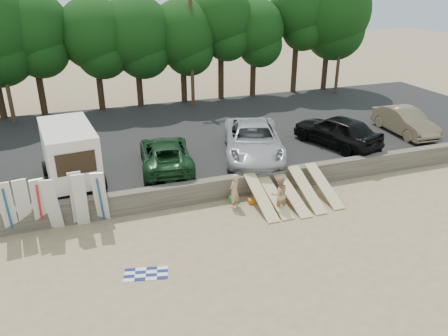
{
  "coord_description": "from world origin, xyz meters",
  "views": [
    {
      "loc": [
        -6.24,
        -13.98,
        9.38
      ],
      "look_at": [
        -0.22,
        3.0,
        1.48
      ],
      "focal_mm": 35.0,
      "sensor_mm": 36.0,
      "label": 1
    }
  ],
  "objects_px": {
    "car_4": "(405,121)",
    "cooler": "(234,199)",
    "car_3": "(337,130)",
    "box_trailer": "(70,152)",
    "car_1": "(165,154)",
    "car_2": "(253,140)",
    "beachgoer_a": "(234,191)",
    "beachgoer_b": "(279,194)"
  },
  "relations": [
    {
      "from": "car_3",
      "to": "car_4",
      "type": "height_order",
      "value": "car_3"
    },
    {
      "from": "car_2",
      "to": "beachgoer_a",
      "type": "relative_size",
      "value": 3.95
    },
    {
      "from": "car_1",
      "to": "beachgoer_b",
      "type": "relative_size",
      "value": 3.14
    },
    {
      "from": "car_1",
      "to": "beachgoer_a",
      "type": "bearing_deg",
      "value": 127.47
    },
    {
      "from": "beachgoer_a",
      "to": "car_4",
      "type": "bearing_deg",
      "value": 162.1
    },
    {
      "from": "car_2",
      "to": "beachgoer_a",
      "type": "height_order",
      "value": "car_2"
    },
    {
      "from": "box_trailer",
      "to": "beachgoer_a",
      "type": "bearing_deg",
      "value": -34.38
    },
    {
      "from": "box_trailer",
      "to": "cooler",
      "type": "relative_size",
      "value": 11.59
    },
    {
      "from": "cooler",
      "to": "box_trailer",
      "type": "bearing_deg",
      "value": 148.39
    },
    {
      "from": "car_4",
      "to": "cooler",
      "type": "distance_m",
      "value": 12.87
    },
    {
      "from": "beachgoer_a",
      "to": "cooler",
      "type": "bearing_deg",
      "value": -144.06
    },
    {
      "from": "car_3",
      "to": "beachgoer_a",
      "type": "relative_size",
      "value": 3.21
    },
    {
      "from": "beachgoer_b",
      "to": "cooler",
      "type": "height_order",
      "value": "beachgoer_b"
    },
    {
      "from": "beachgoer_b",
      "to": "box_trailer",
      "type": "bearing_deg",
      "value": -30.82
    },
    {
      "from": "car_1",
      "to": "car_3",
      "type": "distance_m",
      "value": 9.66
    },
    {
      "from": "car_2",
      "to": "cooler",
      "type": "bearing_deg",
      "value": -106.94
    },
    {
      "from": "car_4",
      "to": "beachgoer_b",
      "type": "bearing_deg",
      "value": -151.92
    },
    {
      "from": "car_3",
      "to": "beachgoer_a",
      "type": "height_order",
      "value": "car_3"
    },
    {
      "from": "box_trailer",
      "to": "car_2",
      "type": "xyz_separation_m",
      "value": [
        9.03,
        0.16,
        -0.62
      ]
    },
    {
      "from": "car_1",
      "to": "beachgoer_a",
      "type": "distance_m",
      "value": 4.43
    },
    {
      "from": "car_1",
      "to": "beachgoer_b",
      "type": "height_order",
      "value": "car_1"
    },
    {
      "from": "beachgoer_b",
      "to": "cooler",
      "type": "relative_size",
      "value": 4.3
    },
    {
      "from": "car_1",
      "to": "car_2",
      "type": "distance_m",
      "value": 4.64
    },
    {
      "from": "beachgoer_a",
      "to": "car_3",
      "type": "bearing_deg",
      "value": 170.24
    },
    {
      "from": "cooler",
      "to": "car_4",
      "type": "bearing_deg",
      "value": 9.35
    },
    {
      "from": "car_4",
      "to": "beachgoer_b",
      "type": "distance_m",
      "value": 11.85
    },
    {
      "from": "box_trailer",
      "to": "cooler",
      "type": "distance_m",
      "value": 7.68
    },
    {
      "from": "car_1",
      "to": "car_3",
      "type": "relative_size",
      "value": 1.0
    },
    {
      "from": "box_trailer",
      "to": "beachgoer_b",
      "type": "xyz_separation_m",
      "value": [
        8.28,
        -4.49,
        -1.38
      ]
    },
    {
      "from": "car_4",
      "to": "car_2",
      "type": "bearing_deg",
      "value": -174.97
    },
    {
      "from": "beachgoer_a",
      "to": "car_2",
      "type": "bearing_deg",
      "value": -159.21
    },
    {
      "from": "car_3",
      "to": "car_4",
      "type": "bearing_deg",
      "value": 165.02
    },
    {
      "from": "car_3",
      "to": "cooler",
      "type": "bearing_deg",
      "value": 4.45
    },
    {
      "from": "car_2",
      "to": "car_3",
      "type": "distance_m",
      "value": 5.02
    },
    {
      "from": "box_trailer",
      "to": "car_2",
      "type": "height_order",
      "value": "box_trailer"
    },
    {
      "from": "box_trailer",
      "to": "cooler",
      "type": "height_order",
      "value": "box_trailer"
    },
    {
      "from": "box_trailer",
      "to": "car_1",
      "type": "distance_m",
      "value": 4.46
    },
    {
      "from": "car_3",
      "to": "car_4",
      "type": "distance_m",
      "value": 4.99
    },
    {
      "from": "car_4",
      "to": "box_trailer",
      "type": "bearing_deg",
      "value": -175.32
    },
    {
      "from": "beachgoer_b",
      "to": "cooler",
      "type": "bearing_deg",
      "value": -44.17
    },
    {
      "from": "box_trailer",
      "to": "car_4",
      "type": "bearing_deg",
      "value": -4.75
    },
    {
      "from": "car_1",
      "to": "beachgoer_b",
      "type": "xyz_separation_m",
      "value": [
        3.9,
        -4.76,
        -0.6
      ]
    }
  ]
}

